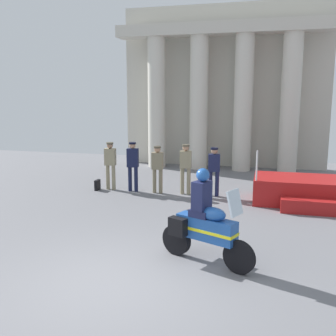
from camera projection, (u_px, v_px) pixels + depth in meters
name	position (u px, v px, depth m)	size (l,w,h in m)	color
ground_plane	(115.00, 283.00, 6.88)	(28.79, 28.79, 0.00)	slate
colonnade_backdrop	(222.00, 87.00, 17.44)	(9.37, 1.66, 7.32)	beige
reviewing_stand	(313.00, 192.00, 11.84)	(3.53, 2.20, 1.69)	#A51919
officer_in_row_0	(110.00, 162.00, 13.61)	(0.40, 0.26, 1.68)	gray
officer_in_row_1	(133.00, 163.00, 13.33)	(0.40, 0.26, 1.71)	#141938
officer_in_row_2	(157.00, 166.00, 13.11)	(0.40, 0.26, 1.61)	#7A7056
officer_in_row_3	(186.00, 165.00, 12.95)	(0.40, 0.26, 1.68)	gray
officer_in_row_4	(214.00, 168.00, 12.71)	(0.40, 0.26, 1.61)	#191E42
motorcycle_with_rider	(203.00, 224.00, 7.58)	(1.96, 1.06, 1.90)	black
briefcase_on_ground	(97.00, 185.00, 13.68)	(0.10, 0.32, 0.36)	black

